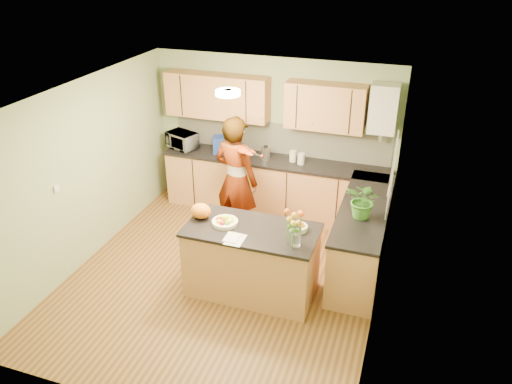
% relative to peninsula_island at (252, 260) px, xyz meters
% --- Properties ---
extents(floor, '(4.50, 4.50, 0.00)m').
position_rel_peninsula_island_xyz_m(floor, '(-0.46, 0.17, -0.47)').
color(floor, '#563818').
rests_on(floor, ground).
extents(ceiling, '(4.00, 4.50, 0.02)m').
position_rel_peninsula_island_xyz_m(ceiling, '(-0.46, 0.17, 2.03)').
color(ceiling, white).
rests_on(ceiling, wall_back).
extents(wall_back, '(4.00, 0.02, 2.50)m').
position_rel_peninsula_island_xyz_m(wall_back, '(-0.46, 2.42, 0.78)').
color(wall_back, '#8BA374').
rests_on(wall_back, floor).
extents(wall_front, '(4.00, 0.02, 2.50)m').
position_rel_peninsula_island_xyz_m(wall_front, '(-0.46, -2.08, 0.78)').
color(wall_front, '#8BA374').
rests_on(wall_front, floor).
extents(wall_left, '(0.02, 4.50, 2.50)m').
position_rel_peninsula_island_xyz_m(wall_left, '(-2.46, 0.17, 0.78)').
color(wall_left, '#8BA374').
rests_on(wall_left, floor).
extents(wall_right, '(0.02, 4.50, 2.50)m').
position_rel_peninsula_island_xyz_m(wall_right, '(1.54, 0.17, 0.78)').
color(wall_right, '#8BA374').
rests_on(wall_right, floor).
extents(back_counter, '(3.64, 0.62, 0.94)m').
position_rel_peninsula_island_xyz_m(back_counter, '(-0.36, 2.12, 0.00)').
color(back_counter, '#AA6F44').
rests_on(back_counter, floor).
extents(right_counter, '(0.62, 2.24, 0.94)m').
position_rel_peninsula_island_xyz_m(right_counter, '(1.24, 1.02, 0.00)').
color(right_counter, '#AA6F44').
rests_on(right_counter, floor).
extents(splashback, '(3.60, 0.02, 0.52)m').
position_rel_peninsula_island_xyz_m(splashback, '(-0.36, 2.41, 0.73)').
color(splashback, beige).
rests_on(splashback, back_counter).
extents(upper_cabinets, '(3.20, 0.34, 0.70)m').
position_rel_peninsula_island_xyz_m(upper_cabinets, '(-0.63, 2.25, 1.38)').
color(upper_cabinets, '#AA6F44').
rests_on(upper_cabinets, wall_back).
extents(boiler, '(0.40, 0.30, 0.86)m').
position_rel_peninsula_island_xyz_m(boiler, '(1.24, 2.26, 1.43)').
color(boiler, silver).
rests_on(boiler, wall_back).
extents(window_right, '(0.01, 1.30, 1.05)m').
position_rel_peninsula_island_xyz_m(window_right, '(1.54, 0.77, 1.08)').
color(window_right, silver).
rests_on(window_right, wall_right).
extents(light_switch, '(0.02, 0.09, 0.09)m').
position_rel_peninsula_island_xyz_m(light_switch, '(-2.44, -0.43, 0.83)').
color(light_switch, silver).
rests_on(light_switch, wall_left).
extents(ceiling_lamp, '(0.30, 0.30, 0.07)m').
position_rel_peninsula_island_xyz_m(ceiling_lamp, '(-0.46, 0.47, 1.99)').
color(ceiling_lamp, '#FFEABF').
rests_on(ceiling_lamp, ceiling).
extents(peninsula_island, '(1.63, 0.84, 0.93)m').
position_rel_peninsula_island_xyz_m(peninsula_island, '(0.00, 0.00, 0.00)').
color(peninsula_island, '#AA6F44').
rests_on(peninsula_island, floor).
extents(fruit_dish, '(0.32, 0.32, 0.11)m').
position_rel_peninsula_island_xyz_m(fruit_dish, '(-0.35, 0.00, 0.51)').
color(fruit_dish, '#F1E1C1').
rests_on(fruit_dish, peninsula_island).
extents(orange_bowl, '(0.22, 0.22, 0.13)m').
position_rel_peninsula_island_xyz_m(orange_bowl, '(0.55, 0.15, 0.52)').
color(orange_bowl, '#F1E1C1').
rests_on(orange_bowl, peninsula_island).
extents(flower_vase, '(0.27, 0.27, 0.50)m').
position_rel_peninsula_island_xyz_m(flower_vase, '(0.60, -0.18, 0.79)').
color(flower_vase, silver).
rests_on(flower_vase, peninsula_island).
extents(orange_bag, '(0.29, 0.25, 0.20)m').
position_rel_peninsula_island_xyz_m(orange_bag, '(-0.70, 0.05, 0.56)').
color(orange_bag, orange).
rests_on(orange_bag, peninsula_island).
extents(papers, '(0.20, 0.28, 0.01)m').
position_rel_peninsula_island_xyz_m(papers, '(-0.10, -0.30, 0.47)').
color(papers, silver).
rests_on(papers, peninsula_island).
extents(violinist, '(0.80, 0.64, 1.94)m').
position_rel_peninsula_island_xyz_m(violinist, '(-0.64, 1.16, 0.50)').
color(violinist, tan).
rests_on(violinist, floor).
extents(violin, '(0.60, 0.52, 0.15)m').
position_rel_peninsula_island_xyz_m(violin, '(-0.44, 0.94, 1.08)').
color(violin, '#581B05').
rests_on(violin, violinist).
extents(microwave, '(0.58, 0.48, 0.27)m').
position_rel_peninsula_island_xyz_m(microwave, '(-1.96, 2.11, 0.61)').
color(microwave, silver).
rests_on(microwave, back_counter).
extents(blue_box, '(0.40, 0.34, 0.27)m').
position_rel_peninsula_island_xyz_m(blue_box, '(-1.23, 2.15, 0.60)').
color(blue_box, navy).
rests_on(blue_box, back_counter).
extents(kettle, '(0.15, 0.15, 0.27)m').
position_rel_peninsula_island_xyz_m(kettle, '(-0.49, 2.10, 0.58)').
color(kettle, silver).
rests_on(kettle, back_counter).
extents(jar_cream, '(0.12, 0.12, 0.17)m').
position_rel_peninsula_island_xyz_m(jar_cream, '(-0.05, 2.15, 0.56)').
color(jar_cream, '#F1E1C1').
rests_on(jar_cream, back_counter).
extents(jar_white, '(0.14, 0.14, 0.17)m').
position_rel_peninsula_island_xyz_m(jar_white, '(0.10, 2.09, 0.56)').
color(jar_white, silver).
rests_on(jar_white, back_counter).
extents(potted_plant, '(0.55, 0.52, 0.49)m').
position_rel_peninsula_island_xyz_m(potted_plant, '(1.24, 0.70, 0.71)').
color(potted_plant, '#3D7E2A').
rests_on(potted_plant, right_counter).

